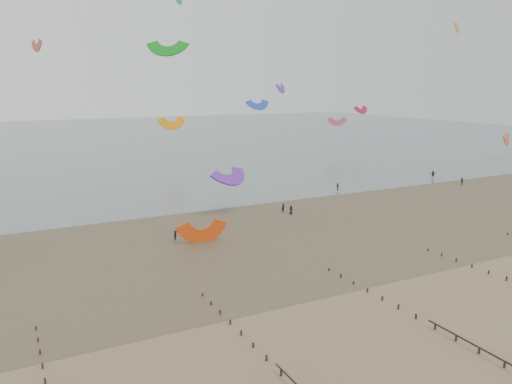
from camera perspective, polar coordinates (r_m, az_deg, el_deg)
ground at (r=57.09m, az=12.12°, el=-13.31°), size 500.00×500.00×0.00m
sea_and_shore at (r=83.08m, az=-5.33°, el=-4.93°), size 500.00×665.00×0.03m
kitesurfers at (r=107.80m, az=6.95°, el=-0.53°), size 138.29×23.38×1.86m
grounded_kite at (r=79.73m, az=-6.15°, el=-5.69°), size 7.23×5.78×3.82m
kites_airborne at (r=133.26m, az=-19.00°, el=9.87°), size 244.27×118.65×42.27m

